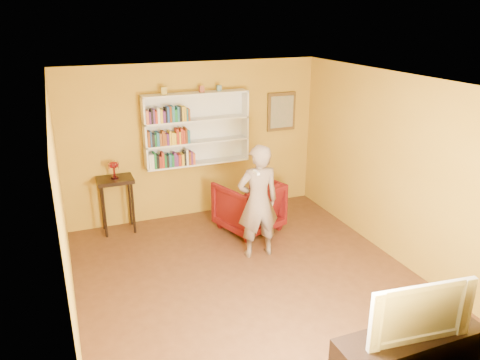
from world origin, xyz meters
name	(u,v)px	position (x,y,z in m)	size (l,w,h in m)	color
room_shell	(250,213)	(0.00, 0.00, 1.02)	(5.30, 5.80, 2.88)	#4B2B18
bookshelf	(196,129)	(0.00, 2.41, 1.59)	(1.80, 0.29, 1.23)	white
books_row_lower	(172,159)	(-0.47, 2.30, 1.13)	(0.78, 0.18, 0.27)	silver
books_row_middle	(168,138)	(-0.51, 2.30, 1.51)	(0.71, 0.18, 0.26)	brown
books_row_upper	(168,115)	(-0.50, 2.30, 1.89)	(0.72, 0.19, 0.26)	#C75527
ornament_left	(164,91)	(-0.53, 2.35, 2.28)	(0.09, 0.09, 0.12)	#A89230
ornament_centre	(202,89)	(0.11, 2.35, 2.27)	(0.08, 0.08, 0.11)	#9A4A33
ornament_right	(219,88)	(0.41, 2.35, 2.26)	(0.07, 0.07, 0.10)	slate
framed_painting	(281,112)	(1.65, 2.46, 1.75)	(0.55, 0.05, 0.70)	#533A17
console_table	(116,188)	(-1.43, 2.25, 0.77)	(0.57, 0.44, 0.94)	black
ruby_lustre	(114,166)	(-1.43, 2.25, 1.14)	(0.18, 0.17, 0.28)	maroon
armchair	(249,205)	(0.62, 1.52, 0.42)	(0.91, 0.93, 0.85)	#490509
person	(258,202)	(0.40, 0.65, 0.86)	(0.63, 0.41, 1.73)	#6C594F
game_remote	(256,172)	(0.24, 0.36, 1.43)	(0.04, 0.15, 0.04)	white
tv_cabinet	(407,357)	(0.74, -2.25, 0.27)	(1.53, 0.46, 0.55)	black
television	(415,307)	(0.74, -2.25, 0.85)	(1.07, 0.14, 0.61)	black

